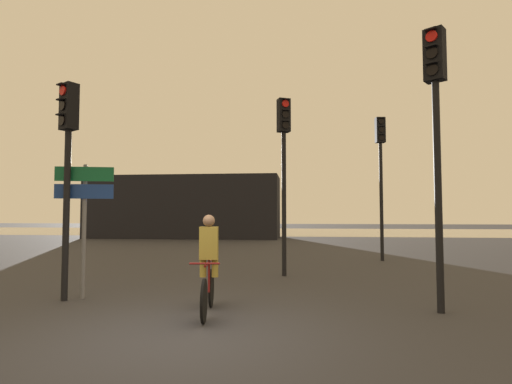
{
  "coord_description": "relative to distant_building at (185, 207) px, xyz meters",
  "views": [
    {
      "loc": [
        1.6,
        -5.26,
        1.63
      ],
      "look_at": [
        0.5,
        5.0,
        2.2
      ],
      "focal_mm": 28.0,
      "sensor_mm": 36.0,
      "label": 1
    }
  ],
  "objects": [
    {
      "name": "traffic_light_far_right",
      "position": [
        10.71,
        -12.49,
        1.38
      ],
      "size": [
        0.35,
        0.37,
        5.05
      ],
      "rotation": [
        0.0,
        0.0,
        3.28
      ],
      "color": "black",
      "rests_on": "ground"
    },
    {
      "name": "ground_plane",
      "position": [
        6.22,
        -21.61,
        -2.1
      ],
      "size": [
        120.0,
        120.0,
        0.0
      ],
      "primitive_type": "plane",
      "color": "#333338"
    },
    {
      "name": "traffic_light_near_right",
      "position": [
        10.15,
        -19.9,
        1.22
      ],
      "size": [
        0.4,
        0.42,
        4.79
      ],
      "rotation": [
        0.0,
        0.0,
        2.5
      ],
      "color": "black",
      "rests_on": "ground"
    },
    {
      "name": "traffic_light_near_left",
      "position": [
        3.41,
        -19.7,
        0.8
      ],
      "size": [
        0.4,
        0.42,
        4.15
      ],
      "rotation": [
        0.0,
        0.0,
        2.62
      ],
      "color": "black",
      "rests_on": "ground"
    },
    {
      "name": "direction_sign_post",
      "position": [
        3.66,
        -19.5,
        -0.3
      ],
      "size": [
        1.08,
        0.29,
        2.6
      ],
      "rotation": [
        0.0,
        0.0,
        3.38
      ],
      "color": "slate",
      "rests_on": "ground"
    },
    {
      "name": "traffic_light_center",
      "position": [
        7.43,
        -16.24,
        1.18
      ],
      "size": [
        0.39,
        0.41,
        4.73
      ],
      "rotation": [
        0.0,
        0.0,
        3.56
      ],
      "color": "black",
      "rests_on": "ground"
    },
    {
      "name": "cyclist",
      "position": [
        6.33,
        -20.35,
        -1.28
      ],
      "size": [
        0.46,
        1.7,
        1.62
      ],
      "rotation": [
        0.0,
        0.0,
        -3.03
      ],
      "color": "black",
      "rests_on": "ground"
    },
    {
      "name": "distant_building",
      "position": [
        0.0,
        0.0,
        0.0
      ],
      "size": [
        12.95,
        4.0,
        4.19
      ],
      "primitive_type": "cube",
      "color": "black",
      "rests_on": "ground"
    },
    {
      "name": "water_strip",
      "position": [
        6.22,
        10.0,
        -2.09
      ],
      "size": [
        80.0,
        16.0,
        0.01
      ],
      "primitive_type": "cube",
      "color": "#9E937F",
      "rests_on": "ground"
    }
  ]
}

